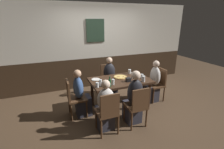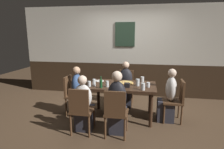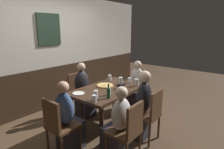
% 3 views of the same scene
% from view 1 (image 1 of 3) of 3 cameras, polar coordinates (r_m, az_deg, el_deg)
% --- Properties ---
extents(ground_plane, '(12.00, 12.00, 0.00)m').
position_cam_1_polar(ground_plane, '(4.27, 2.69, -11.12)').
color(ground_plane, '#4C3826').
extents(wall_back, '(6.40, 0.13, 2.60)m').
position_cam_1_polar(wall_back, '(5.31, -4.53, 9.79)').
color(wall_back, '#332316').
rests_on(wall_back, ground_plane).
extents(dining_table, '(1.43, 0.87, 0.74)m').
position_cam_1_polar(dining_table, '(3.99, 2.83, -3.00)').
color(dining_table, '#382316').
rests_on(dining_table, ground_plane).
extents(chair_left_near, '(0.40, 0.40, 0.88)m').
position_cam_1_polar(chair_left_near, '(3.13, -1.38, -12.60)').
color(chair_left_near, '#513521').
rests_on(chair_left_near, ground_plane).
extents(chair_head_west, '(0.40, 0.40, 0.88)m').
position_cam_1_polar(chair_head_west, '(3.76, -13.25, -7.45)').
color(chair_head_west, '#513521').
rests_on(chair_head_west, ground_plane).
extents(chair_head_east, '(0.40, 0.40, 0.88)m').
position_cam_1_polar(chair_head_east, '(4.60, 15.76, -2.73)').
color(chair_head_east, '#513521').
rests_on(chair_head_east, ground_plane).
extents(chair_mid_far, '(0.40, 0.40, 0.88)m').
position_cam_1_polar(chair_mid_far, '(4.78, -1.42, -1.18)').
color(chair_mid_far, '#513521').
rests_on(chair_mid_far, ground_plane).
extents(chair_mid_near, '(0.40, 0.40, 0.88)m').
position_cam_1_polar(chair_mid_near, '(3.37, 8.88, -10.40)').
color(chair_mid_near, '#513521').
rests_on(chair_mid_near, ground_plane).
extents(person_left_near, '(0.34, 0.37, 1.08)m').
position_cam_1_polar(person_left_near, '(3.29, -2.40, -11.94)').
color(person_left_near, '#2D2D38').
rests_on(person_left_near, ground_plane).
extents(person_head_west, '(0.37, 0.34, 1.10)m').
position_cam_1_polar(person_head_west, '(3.80, -10.74, -7.62)').
color(person_head_west, '#2D2D38').
rests_on(person_head_west, ground_plane).
extents(person_head_east, '(0.37, 0.34, 1.12)m').
position_cam_1_polar(person_head_east, '(4.52, 14.06, -3.40)').
color(person_head_east, '#2D2D38').
rests_on(person_head_east, ground_plane).
extents(person_mid_far, '(0.34, 0.37, 1.14)m').
position_cam_1_polar(person_mid_far, '(4.64, -0.72, -2.08)').
color(person_mid_far, '#2D2D38').
rests_on(person_mid_far, ground_plane).
extents(person_mid_near, '(0.34, 0.37, 1.18)m').
position_cam_1_polar(person_mid_near, '(3.49, 7.53, -9.24)').
color(person_mid_near, '#2D2D38').
rests_on(person_mid_near, ground_plane).
extents(pizza, '(0.33, 0.33, 0.03)m').
position_cam_1_polar(pizza, '(4.10, 2.88, -0.85)').
color(pizza, tan).
rests_on(pizza, dining_table).
extents(pint_glass_pale, '(0.06, 0.06, 0.15)m').
position_cam_1_polar(pint_glass_pale, '(3.57, -4.04, -3.04)').
color(pint_glass_pale, silver).
rests_on(pint_glass_pale, dining_table).
extents(beer_glass_tall, '(0.06, 0.06, 0.13)m').
position_cam_1_polar(beer_glass_tall, '(3.64, 0.37, -2.72)').
color(beer_glass_tall, silver).
rests_on(beer_glass_tall, dining_table).
extents(tumbler_water, '(0.08, 0.08, 0.15)m').
position_cam_1_polar(tumbler_water, '(4.05, 7.29, -0.40)').
color(tumbler_water, silver).
rests_on(tumbler_water, dining_table).
extents(highball_clear, '(0.08, 0.08, 0.12)m').
position_cam_1_polar(highball_clear, '(4.39, 6.12, 0.94)').
color(highball_clear, silver).
rests_on(highball_clear, dining_table).
extents(tumbler_short, '(0.07, 0.07, 0.11)m').
position_cam_1_polar(tumbler_short, '(3.50, -5.17, -3.73)').
color(tumbler_short, silver).
rests_on(tumbler_short, dining_table).
extents(beer_glass_half, '(0.08, 0.08, 0.14)m').
position_cam_1_polar(beer_glass_half, '(3.87, 10.89, -1.63)').
color(beer_glass_half, silver).
rests_on(beer_glass_half, dining_table).
extents(pint_glass_stout, '(0.07, 0.07, 0.10)m').
position_cam_1_polar(pint_glass_stout, '(4.10, 10.42, -0.60)').
color(pint_glass_stout, silver).
rests_on(pint_glass_stout, dining_table).
extents(beer_bottle_green, '(0.06, 0.06, 0.23)m').
position_cam_1_polar(beer_bottle_green, '(3.51, -0.81, -2.88)').
color(beer_bottle_green, '#194723').
rests_on(beer_bottle_green, dining_table).
extents(plate_white_large, '(0.20, 0.20, 0.01)m').
position_cam_1_polar(plate_white_large, '(3.97, -5.73, -1.69)').
color(plate_white_large, white).
rests_on(plate_white_large, dining_table).
extents(condiment_caddy, '(0.11, 0.09, 0.09)m').
position_cam_1_polar(condiment_caddy, '(3.83, 5.71, -1.81)').
color(condiment_caddy, black).
rests_on(condiment_caddy, dining_table).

